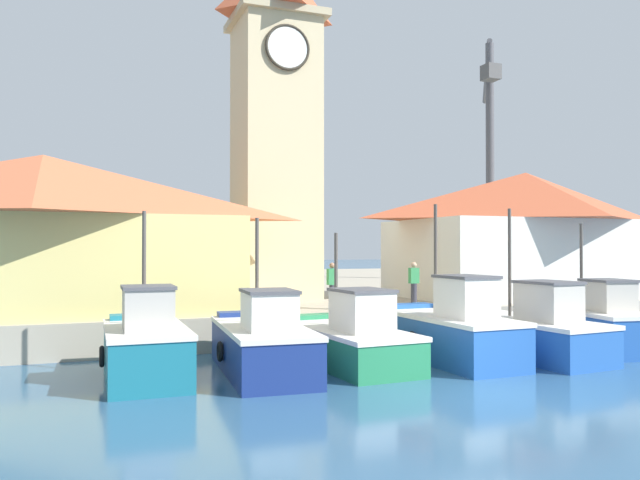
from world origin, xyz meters
TOP-DOWN VIEW (x-y plane):
  - ground_plane at (0.00, 0.00)m, footprint 300.00×300.00m
  - quay_wharf at (0.00, 27.39)m, footprint 120.00×40.00m
  - fishing_boat_far_left at (-6.93, 4.14)m, footprint 2.03×4.15m
  - fishing_boat_left_outer at (-4.06, 3.93)m, footprint 2.31×5.27m
  - fishing_boat_left_inner at (-1.55, 4.20)m, footprint 2.41×5.36m
  - fishing_boat_mid_left at (1.38, 3.73)m, footprint 2.14×5.14m
  - fishing_boat_center at (3.87, 3.45)m, footprint 2.48×5.33m
  - fishing_boat_mid_right at (6.72, 3.82)m, footprint 2.55×4.73m
  - clock_tower at (-0.81, 13.64)m, footprint 3.68×3.68m
  - warehouse_left at (-9.61, 10.71)m, footprint 12.75×6.55m
  - warehouse_right at (10.18, 11.26)m, footprint 11.62×6.93m
  - port_crane_near at (17.36, 23.75)m, footprint 5.49×8.01m
  - dock_worker_near_tower at (-0.25, 8.61)m, footprint 0.34×0.22m
  - dock_worker_along_quay at (2.85, 8.37)m, footprint 0.34×0.22m

SIDE VIEW (x-z plane):
  - ground_plane at x=0.00m, z-range 0.00..0.00m
  - quay_wharf at x=0.00m, z-range 0.00..1.08m
  - fishing_boat_left_inner at x=-1.55m, z-range -1.12..2.52m
  - fishing_boat_center at x=3.87m, z-range -1.45..2.97m
  - fishing_boat_left_outer at x=-4.06m, z-range -1.24..2.78m
  - fishing_boat_mid_right at x=6.72m, z-range -1.21..2.80m
  - fishing_boat_far_left at x=-6.93m, z-range -1.26..2.89m
  - fishing_boat_mid_left at x=1.38m, z-range -1.41..3.09m
  - dock_worker_near_tower at x=-0.25m, z-range 1.12..2.74m
  - dock_worker_along_quay at x=2.85m, z-range 1.12..2.74m
  - warehouse_left at x=-9.61m, z-range 1.14..6.33m
  - warehouse_right at x=10.18m, z-range 1.15..6.66m
  - port_crane_near at x=17.36m, z-range -0.85..15.49m
  - clock_tower at x=-0.81m, z-range 0.68..16.98m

